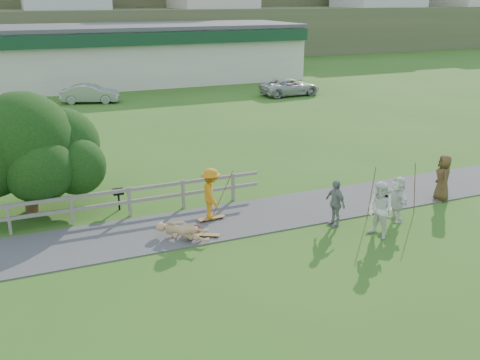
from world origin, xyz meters
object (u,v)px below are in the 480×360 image
Objects in this scene: skater_rider at (211,196)px; bbq at (119,199)px; skater_fallen at (182,231)px; spectator_c at (443,178)px; spectator_d at (397,199)px; car_white at (290,87)px; car_silver at (90,94)px; tree at (26,160)px; spectator_b at (335,203)px; spectator_a at (380,210)px.

bbq is (-2.80, 2.28, -0.51)m from skater_rider.
skater_fallen is 10.35m from spectator_c.
spectator_c reaches higher than spectator_d.
spectator_c is at bearing 115.31° from spectator_d.
spectator_d is 0.34× the size of car_white.
car_silver is (-0.76, 24.24, -0.23)m from skater_rider.
car_silver is 0.73× the size of tree.
skater_fallen is at bearing -65.11° from bbq.
car_white is at bearing -164.54° from spectator_c.
spectator_b is at bearing -112.55° from skater_rider.
skater_fallen is 6.50m from tree.
skater_fallen is 1.02× the size of spectator_c.
spectator_b is 26.63m from car_silver.
spectator_a is 0.33× the size of tree.
spectator_d is (7.41, -1.34, 0.47)m from skater_fallen.
spectator_c is at bearing -142.17° from car_silver.
spectator_d is at bearing -43.19° from spectator_c.
spectator_a reaches higher than spectator_d.
skater_rider reaches higher than spectator_c.
spectator_d is 27.57m from car_silver.
spectator_b is 11.04m from tree.
spectator_b is at bearing -152.89° from car_silver.
spectator_d reaches higher than car_silver.
car_white is at bearing -83.54° from car_silver.
spectator_b is 25.64m from car_white.
car_silver is (-4.55, 26.24, -0.13)m from spectator_b.
spectator_b is 0.91× the size of spectator_c.
tree reaches higher than spectator_c.
skater_fallen is at bearing -125.71° from spectator_a.
skater_rider is 0.38× the size of car_white.
tree reaches higher than skater_rider.
car_silver is at bearing 46.07° from skater_fallen.
car_silver is 21.49m from tree.
spectator_c reaches higher than car_white.
car_white is (5.48, 22.89, -0.24)m from spectator_c.
spectator_c is 0.38× the size of car_white.
spectator_c is 23.54m from car_white.
car_silver is 15.42m from car_white.
tree is (-9.57, 5.39, 1.13)m from spectator_b.
skater_rider is 0.96× the size of spectator_a.
tree is at bearing 64.85° from skater_rider.
spectator_c is 12.33m from bbq.
tree is at bearing 129.68° from car_white.
bbq is (-6.59, 4.28, -0.41)m from spectator_b.
skater_fallen is at bearing -164.20° from car_silver.
spectator_b is (3.79, -2.00, -0.09)m from skater_rider.
tree reaches higher than spectator_d.
bbq is at bearing -142.64° from spectator_a.
skater_rider reaches higher than spectator_b.
spectator_c reaches higher than skater_fallen.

